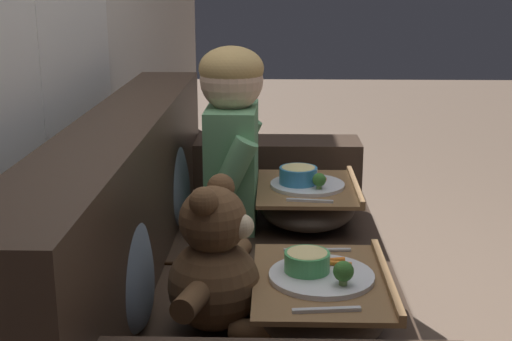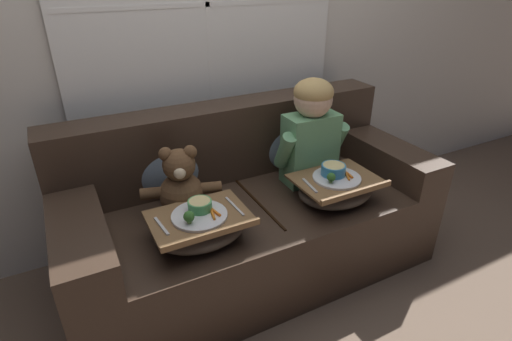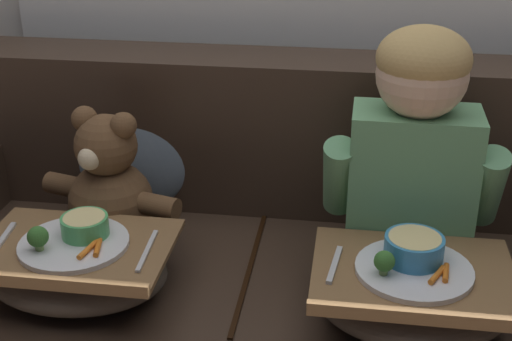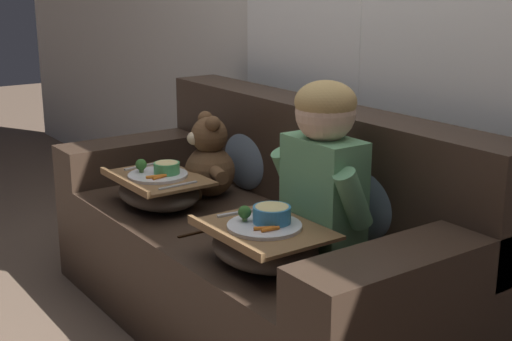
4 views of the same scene
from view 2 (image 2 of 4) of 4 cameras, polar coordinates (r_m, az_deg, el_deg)
The scene contains 9 objects.
ground_plane at distance 2.37m, azimuth -0.32°, elevation -13.45°, with size 14.00×14.00×0.00m, color brown.
wall_back_with_window at distance 2.33m, azimuth -7.36°, elevation 21.13°, with size 8.00×0.08×2.60m.
couch at distance 2.21m, azimuth -1.03°, elevation -6.17°, with size 1.92×0.87×0.88m.
throw_pillow_behind_child at distance 2.38m, azimuth 4.84°, elevation 4.55°, with size 0.37×0.18×0.39m.
throw_pillow_behind_teddy at distance 2.11m, azimuth -12.46°, elevation 0.88°, with size 0.36×0.17×0.37m.
child_figure at distance 2.16m, azimuth 7.91°, elevation 6.14°, with size 0.41×0.21×0.58m.
teddy_bear at distance 1.94m, azimuth -10.65°, elevation -2.27°, with size 0.38×0.28×0.36m.
lap_tray_child at distance 2.09m, azimuth 11.29°, elevation -2.45°, with size 0.42×0.33×0.19m.
lap_tray_teddy at distance 1.78m, azimuth -7.95°, elevation -7.99°, with size 0.43×0.31×0.19m.
Camera 2 is at (-0.82, -1.60, 1.55)m, focal length 28.00 mm.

